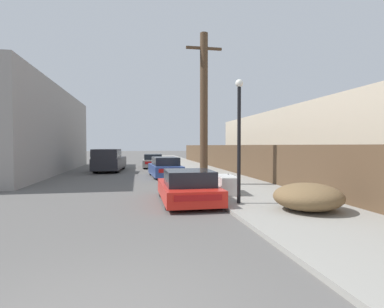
{
  "coord_description": "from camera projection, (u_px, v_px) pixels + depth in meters",
  "views": [
    {
      "loc": [
        0.47,
        -3.31,
        2.06
      ],
      "look_at": [
        3.12,
        11.37,
        1.64
      ],
      "focal_mm": 28.0,
      "sensor_mm": 36.0,
      "label": 1
    }
  ],
  "objects": [
    {
      "name": "car_parked_far",
      "position": [
        153.0,
        161.0,
        27.86
      ],
      "size": [
        2.0,
        4.65,
        1.27
      ],
      "rotation": [
        0.0,
        0.0,
        -0.04
      ],
      "color": "gray",
      "rests_on": "ground"
    },
    {
      "name": "utility_pole",
      "position": [
        204.0,
        108.0,
        14.92
      ],
      "size": [
        1.8,
        0.39,
        7.52
      ],
      "color": "#4C3826",
      "rests_on": "sidewalk_curb"
    },
    {
      "name": "sidewalk_curb",
      "position": [
        192.0,
        167.0,
        27.28
      ],
      "size": [
        4.2,
        63.0,
        0.12
      ],
      "primitive_type": "cube",
      "color": "gray",
      "rests_on": "ground"
    },
    {
      "name": "parked_sports_car_red",
      "position": [
        188.0,
        187.0,
        10.84
      ],
      "size": [
        1.89,
        4.05,
        1.19
      ],
      "rotation": [
        0.0,
        0.0,
        0.0
      ],
      "color": "red",
      "rests_on": "ground"
    },
    {
      "name": "car_parked_mid",
      "position": [
        165.0,
        168.0,
        19.57
      ],
      "size": [
        2.04,
        4.33,
        1.3
      ],
      "rotation": [
        0.0,
        0.0,
        0.06
      ],
      "color": "#2D478C",
      "rests_on": "ground"
    },
    {
      "name": "pickup_truck",
      "position": [
        109.0,
        160.0,
        23.59
      ],
      "size": [
        2.36,
        5.78,
        1.78
      ],
      "rotation": [
        0.0,
        0.0,
        3.07
      ],
      "color": "#232328",
      "rests_on": "ground"
    },
    {
      "name": "street_lamp",
      "position": [
        239.0,
        131.0,
        9.98
      ],
      "size": [
        0.26,
        0.26,
        4.14
      ],
      "color": "black",
      "rests_on": "sidewalk_curb"
    },
    {
      "name": "brush_pile",
      "position": [
        308.0,
        197.0,
        8.93
      ],
      "size": [
        2.05,
        1.98,
        0.82
      ],
      "color": "brown",
      "rests_on": "sidewalk_curb"
    },
    {
      "name": "building_right_house",
      "position": [
        325.0,
        143.0,
        18.97
      ],
      "size": [
        6.0,
        23.66,
        4.38
      ],
      "primitive_type": "cube",
      "color": "beige",
      "rests_on": "ground"
    },
    {
      "name": "discarded_fridge",
      "position": [
        226.0,
        184.0,
        12.19
      ],
      "size": [
        0.81,
        1.68,
        0.74
      ],
      "rotation": [
        0.0,
        0.0,
        -0.1
      ],
      "color": "silver",
      "rests_on": "sidewalk_curb"
    },
    {
      "name": "building_left_block",
      "position": [
        15.0,
        131.0,
        22.31
      ],
      "size": [
        7.0,
        19.39,
        6.32
      ],
      "primitive_type": "cube",
      "color": "gray",
      "rests_on": "ground"
    },
    {
      "name": "wooden_fence",
      "position": [
        229.0,
        158.0,
        22.7
      ],
      "size": [
        0.08,
        40.1,
        1.97
      ],
      "primitive_type": "cube",
      "color": "brown",
      "rests_on": "sidewalk_curb"
    }
  ]
}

